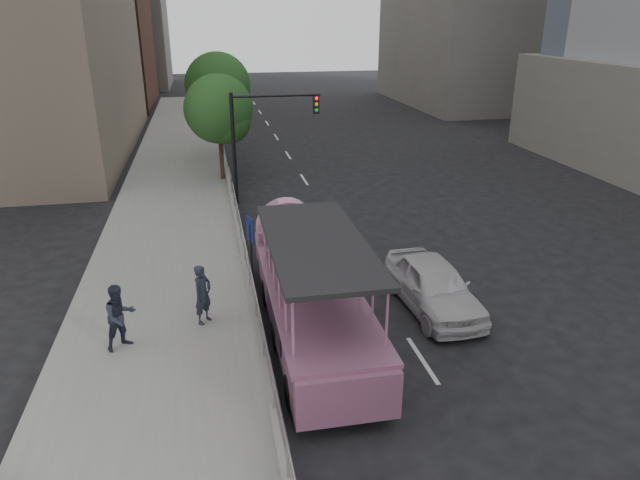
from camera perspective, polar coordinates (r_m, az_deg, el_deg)
ground at (r=16.79m, az=4.51°, el=-8.56°), size 160.00×160.00×0.00m
sidewalk at (r=25.37m, az=-14.40°, el=1.85°), size 5.50×80.00×0.30m
kerb_wall at (r=17.82m, az=-6.95°, el=-5.02°), size 0.24×30.00×0.36m
guardrail at (r=17.54m, az=-7.04°, el=-3.08°), size 0.07×22.00×0.71m
duck_boat at (r=16.26m, az=-1.20°, el=-4.87°), size 2.43×9.50×3.15m
car at (r=17.67m, az=11.27°, el=-4.46°), size 2.05×4.64×1.56m
pedestrian_near at (r=16.27m, az=-11.64°, el=-5.34°), size 0.72×0.75×1.73m
pedestrian_mid at (r=15.65m, az=-19.36°, el=-7.25°), size 1.09×1.04×1.77m
parking_sign at (r=18.28m, az=-6.92°, el=-0.45°), size 0.20×0.55×2.52m
traffic_signal at (r=26.99m, az=-6.14°, el=10.95°), size 4.20×0.32×5.20m
street_tree_near at (r=30.22m, az=-9.91°, el=12.50°), size 3.52×3.52×5.72m
street_tree_far at (r=36.11m, az=-10.00°, el=14.71°), size 3.97×3.97×6.45m
midrise_stone_b at (r=78.85m, az=-21.59°, el=21.32°), size 16.00×14.00×20.00m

